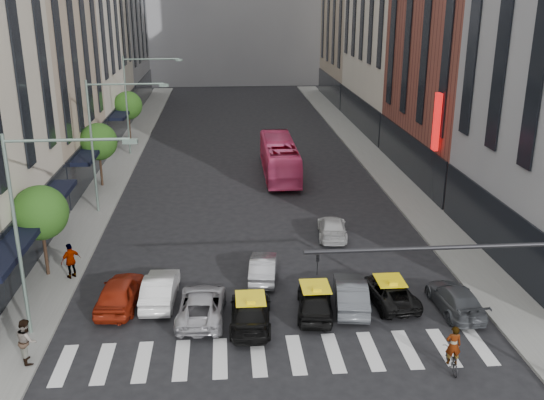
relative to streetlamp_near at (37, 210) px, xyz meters
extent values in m
plane|color=black|center=(10.04, -4.00, -5.90)|extent=(160.00, 160.00, 0.00)
cube|color=slate|center=(-1.46, 26.00, -5.83)|extent=(3.00, 96.00, 0.15)
cube|color=slate|center=(21.54, 26.00, -5.83)|extent=(3.00, 96.00, 0.15)
cube|color=tan|center=(-6.96, 24.00, 6.10)|extent=(8.00, 16.00, 24.00)
cube|color=brown|center=(27.04, 23.00, 7.10)|extent=(8.00, 18.00, 26.00)
cylinder|color=black|center=(-1.76, 6.00, -4.18)|extent=(0.18, 0.18, 3.15)
sphere|color=#1F4C15|center=(-1.76, 6.00, -2.24)|extent=(2.88, 2.88, 2.88)
cylinder|color=black|center=(-1.76, 22.00, -4.18)|extent=(0.18, 0.18, 3.15)
sphere|color=#1F4C15|center=(-1.76, 22.00, -2.24)|extent=(2.88, 2.88, 2.88)
cylinder|color=black|center=(-1.76, 38.00, -4.18)|extent=(0.18, 0.18, 3.15)
sphere|color=#1F4C15|center=(-1.76, 38.00, -2.24)|extent=(2.88, 2.88, 2.88)
cylinder|color=gray|center=(-0.96, 0.00, -1.25)|extent=(0.16, 0.16, 9.00)
cylinder|color=gray|center=(1.54, 0.00, 2.95)|extent=(5.00, 0.12, 0.12)
cube|color=gray|center=(4.04, 0.00, 2.85)|extent=(0.60, 0.25, 0.18)
cylinder|color=gray|center=(-0.96, 16.00, -1.25)|extent=(0.16, 0.16, 9.00)
cylinder|color=gray|center=(1.54, 16.00, 2.95)|extent=(5.00, 0.12, 0.12)
cube|color=gray|center=(4.04, 16.00, 2.85)|extent=(0.60, 0.25, 0.18)
cylinder|color=gray|center=(-0.96, 32.00, -1.25)|extent=(0.16, 0.16, 9.00)
cylinder|color=gray|center=(1.54, 32.00, 2.95)|extent=(5.00, 0.12, 0.12)
cube|color=gray|center=(4.04, 32.00, 2.85)|extent=(0.60, 0.25, 0.18)
cylinder|color=black|center=(15.54, -5.00, -0.10)|extent=(10.00, 0.16, 0.16)
imported|color=black|center=(11.04, -5.00, -0.60)|extent=(0.13, 0.16, 0.80)
cube|color=red|center=(22.64, 16.00, 0.10)|extent=(0.30, 0.70, 4.00)
imported|color=maroon|center=(2.64, 2.36, -5.15)|extent=(2.17, 4.58, 1.51)
imported|color=silver|center=(4.54, 2.66, -5.20)|extent=(1.68, 4.36, 1.42)
imported|color=#A9A8AE|center=(6.61, 0.94, -5.26)|extent=(2.41, 4.77, 1.29)
imported|color=black|center=(8.86, 0.11, -5.24)|extent=(2.13, 4.67, 1.32)
imported|color=black|center=(11.94, 0.86, -5.20)|extent=(2.15, 4.28, 1.40)
imported|color=#44474C|center=(13.77, 1.39, -5.19)|extent=(2.04, 4.48, 1.42)
imported|color=black|center=(15.75, 1.66, -5.32)|extent=(2.37, 4.39, 1.17)
imported|color=#42454A|center=(18.68, 0.60, -5.27)|extent=(1.90, 4.40, 1.26)
imported|color=#9E9FA4|center=(9.75, 4.82, -5.26)|extent=(1.80, 4.03, 1.28)
imported|color=#BDBDBD|center=(14.45, 10.32, -5.29)|extent=(2.21, 4.41, 1.23)
imported|color=#F54883|center=(12.44, 23.99, -4.37)|extent=(2.65, 11.02, 3.07)
imported|color=black|center=(16.78, -4.06, -5.47)|extent=(0.73, 1.69, 0.86)
imported|color=gray|center=(16.78, -4.06, -4.19)|extent=(0.66, 0.47, 1.71)
imported|color=gray|center=(-0.36, -2.28, -4.80)|extent=(1.05, 1.14, 1.91)
imported|color=gray|center=(-0.36, 5.48, -4.79)|extent=(1.15, 1.11, 1.93)
camera|label=1|loc=(7.81, -24.42, 8.53)|focal=40.00mm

